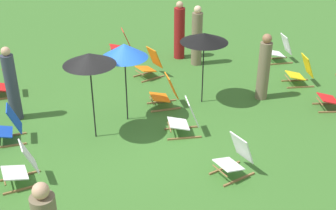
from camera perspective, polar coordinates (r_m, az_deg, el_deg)
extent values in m
plane|color=#386B28|center=(10.16, -6.37, -3.60)|extent=(40.00, 40.00, 0.00)
cube|color=olive|center=(11.39, -0.82, 0.42)|extent=(0.11, 0.76, 0.04)
cube|color=olive|center=(11.02, -0.27, -0.61)|extent=(0.11, 0.76, 0.04)
cube|color=orange|center=(11.06, -1.06, 1.00)|extent=(0.52, 0.48, 0.13)
cube|color=orange|center=(11.01, 0.45, 2.48)|extent=(0.50, 0.29, 0.57)
cylinder|color=olive|center=(11.06, -2.06, 0.55)|extent=(0.44, 0.07, 0.03)
cube|color=olive|center=(9.06, 7.19, -7.91)|extent=(0.20, 0.75, 0.04)
cube|color=olive|center=(8.80, 9.01, -9.30)|extent=(0.20, 0.75, 0.04)
cube|color=white|center=(8.73, 7.68, -7.49)|extent=(0.56, 0.52, 0.13)
cube|color=white|center=(8.74, 9.33, -5.35)|extent=(0.52, 0.34, 0.57)
cylinder|color=olive|center=(8.66, 6.62, -8.30)|extent=(0.44, 0.12, 0.03)
cube|color=olive|center=(10.27, 1.66, -2.92)|extent=(0.19, 0.75, 0.04)
cube|color=olive|center=(9.91, 2.10, -4.22)|extent=(0.19, 0.75, 0.04)
cube|color=white|center=(9.94, 1.33, -2.37)|extent=(0.56, 0.52, 0.13)
cube|color=white|center=(9.86, 3.07, -0.83)|extent=(0.52, 0.34, 0.57)
cylinder|color=olive|center=(9.95, 0.19, -2.80)|extent=(0.44, 0.12, 0.03)
cube|color=olive|center=(10.60, -19.55, -3.67)|extent=(0.09, 0.76, 0.04)
cube|color=olive|center=(10.22, -19.58, -4.93)|extent=(0.09, 0.76, 0.04)
cube|color=#1947B7|center=(10.29, -20.34, -3.17)|extent=(0.51, 0.46, 0.13)
cube|color=#1947B7|center=(10.13, -18.92, -1.60)|extent=(0.50, 0.28, 0.57)
cube|color=olive|center=(9.24, -18.21, -8.52)|extent=(0.10, 0.76, 0.04)
cube|color=olive|center=(8.88, -17.77, -10.09)|extent=(0.10, 0.76, 0.04)
cube|color=white|center=(8.91, -18.87, -8.13)|extent=(0.51, 0.47, 0.13)
cube|color=white|center=(8.77, -17.22, -6.24)|extent=(0.50, 0.28, 0.57)
cylinder|color=olive|center=(8.95, -20.07, -8.75)|extent=(0.44, 0.06, 0.03)
cube|color=olive|center=(12.00, 19.53, 0.19)|extent=(0.26, 0.74, 0.04)
cube|color=olive|center=(11.64, 20.27, -0.83)|extent=(0.26, 0.74, 0.04)
cube|color=red|center=(11.67, 19.64, 0.76)|extent=(0.59, 0.56, 0.13)
cylinder|color=olive|center=(11.63, 18.67, 0.44)|extent=(0.43, 0.16, 0.03)
cube|color=olive|center=(14.42, 13.43, 5.79)|extent=(0.16, 0.76, 0.04)
cube|color=olive|center=(14.05, 14.13, 5.11)|extent=(0.16, 0.76, 0.04)
cube|color=white|center=(14.10, 13.52, 6.38)|extent=(0.54, 0.50, 0.13)
cube|color=white|center=(14.13, 14.76, 7.49)|extent=(0.51, 0.32, 0.57)
cylinder|color=olive|center=(14.05, 12.73, 6.07)|extent=(0.44, 0.10, 0.03)
cube|color=olive|center=(12.97, -2.97, 4.00)|extent=(0.23, 0.74, 0.04)
cube|color=olive|center=(12.64, -1.91, 3.33)|extent=(0.23, 0.74, 0.04)
cube|color=orange|center=(12.65, -2.85, 4.60)|extent=(0.57, 0.54, 0.13)
cube|color=orange|center=(12.69, -1.73, 6.07)|extent=(0.53, 0.36, 0.57)
cylinder|color=olive|center=(12.59, -3.62, 4.09)|extent=(0.43, 0.14, 0.03)
cube|color=olive|center=(12.69, -20.09, 1.63)|extent=(0.06, 0.76, 0.04)
cube|color=olive|center=(12.29, -20.07, 0.76)|extent=(0.06, 0.76, 0.04)
cube|color=red|center=(12.26, -19.56, 3.56)|extent=(0.49, 0.26, 0.57)
cube|color=olive|center=(13.03, 15.76, 3.03)|extent=(0.21, 0.75, 0.04)
cube|color=olive|center=(12.67, 16.46, 2.18)|extent=(0.21, 0.75, 0.04)
cube|color=yellow|center=(12.71, 15.83, 3.62)|extent=(0.57, 0.53, 0.13)
cube|color=yellow|center=(12.71, 17.26, 4.81)|extent=(0.52, 0.35, 0.57)
cylinder|color=olive|center=(12.66, 14.95, 3.30)|extent=(0.43, 0.13, 0.03)
cube|color=olive|center=(14.57, -6.13, 6.66)|extent=(0.12, 0.76, 0.04)
cube|color=olive|center=(14.17, -5.87, 6.03)|extent=(0.12, 0.76, 0.04)
cube|color=red|center=(14.27, -6.45, 7.24)|extent=(0.53, 0.48, 0.13)
cube|color=red|center=(14.21, -5.30, 8.42)|extent=(0.50, 0.30, 0.57)
cylinder|color=olive|center=(14.27, -7.23, 6.90)|extent=(0.44, 0.08, 0.03)
cylinder|color=black|center=(10.27, -5.35, 2.70)|extent=(0.03, 0.03, 1.86)
cone|color=#194CB2|center=(9.95, -5.55, 6.88)|extent=(1.05, 1.05, 0.32)
cylinder|color=black|center=(11.07, 4.46, 4.56)|extent=(0.03, 0.03, 1.81)
cone|color=black|center=(10.78, 4.62, 8.52)|extent=(1.15, 1.15, 0.22)
cylinder|color=black|center=(9.64, -9.54, 0.96)|extent=(0.03, 0.03, 1.95)
cone|color=black|center=(9.28, -9.96, 5.78)|extent=(1.10, 1.10, 0.25)
cylinder|color=maroon|center=(13.86, 1.45, 9.07)|extent=(0.46, 0.46, 1.58)
sphere|color=tan|center=(13.60, 1.49, 12.59)|extent=(0.21, 0.21, 0.21)
sphere|color=tan|center=(6.17, -15.85, -10.42)|extent=(0.23, 0.23, 0.23)
cylinder|color=#72664C|center=(13.40, 3.67, 8.34)|extent=(0.36, 0.36, 1.58)
sphere|color=beige|center=(13.13, 3.79, 12.00)|extent=(0.22, 0.22, 0.22)
cylinder|color=#72664C|center=(11.56, 12.02, 4.23)|extent=(0.36, 0.36, 1.50)
sphere|color=#936647|center=(11.25, 12.45, 8.23)|extent=(0.24, 0.24, 0.24)
cylinder|color=#333847|center=(10.94, -19.15, 2.09)|extent=(0.39, 0.39, 1.60)
sphere|color=tan|center=(10.60, -19.91, 6.42)|extent=(0.21, 0.21, 0.21)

